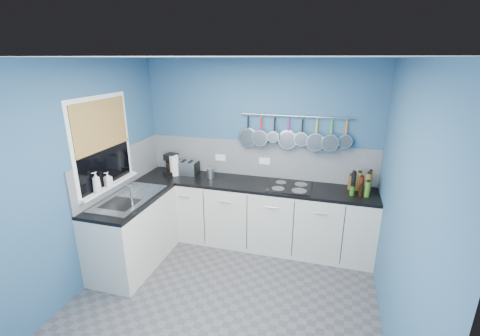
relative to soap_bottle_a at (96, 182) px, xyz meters
The scene contains 45 objects.
floor 1.93m from the soap_bottle_a, ahead, with size 3.20×3.00×0.02m, color #47474C.
ceiling 2.03m from the soap_bottle_a, ahead, with size 3.20×3.00×0.02m, color white.
wall_back 2.11m from the soap_bottle_a, 43.53° to the left, with size 3.20×0.02×2.50m, color #2D5479.
wall_front 2.19m from the soap_bottle_a, 45.68° to the right, with size 3.20×0.02×2.50m, color #2D5479.
wall_left 0.13m from the soap_bottle_a, 144.65° to the right, with size 0.02×3.00×2.50m, color #2D5479.
wall_right 3.14m from the soap_bottle_a, ahead, with size 0.02×3.00×2.50m, color #2D5479.
backsplash_back 2.10m from the soap_bottle_a, 43.09° to the left, with size 3.20×0.02×0.50m, color #A1A2A5.
backsplash_left 0.55m from the soap_bottle_a, 96.09° to the left, with size 0.02×1.80×0.50m, color #A1A2A5.
cabinet_run_back 2.05m from the soap_bottle_a, 36.77° to the left, with size 3.20×0.60×0.86m, color beige.
worktop_back 1.93m from the soap_bottle_a, 36.77° to the left, with size 3.20×0.60×0.04m, color black.
cabinet_run_left 0.81m from the soap_bottle_a, 46.60° to the left, with size 0.60×1.20×0.86m, color beige.
worktop_left 0.44m from the soap_bottle_a, 46.60° to the left, with size 0.60×1.20×0.04m, color black.
window_frame 0.45m from the soap_bottle_a, 100.48° to the left, with size 0.01×1.00×1.10m, color white.
window_glass 0.45m from the soap_bottle_a, 99.34° to the left, with size 0.01×0.90×1.00m, color black.
bamboo_blind 0.65m from the soap_bottle_a, 97.49° to the left, with size 0.01×0.90×0.55m, color #BD824D.
window_sill 0.28m from the soap_bottle_a, 94.70° to the left, with size 0.10×0.98×0.03m, color white.
sink_unit 0.43m from the soap_bottle_a, 46.60° to the left, with size 0.50×0.95×0.01m, color silver.
mixer_tap 0.42m from the soap_bottle_a, ahead, with size 0.12×0.08×0.26m, color silver, non-canonical shape.
socket_left 1.72m from the soap_bottle_a, 55.36° to the left, with size 0.15×0.01×0.09m, color white.
socket_right 2.16m from the soap_bottle_a, 41.03° to the left, with size 0.15×0.01×0.09m, color white.
pot_rail 2.54m from the soap_bottle_a, 34.46° to the left, with size 0.02×0.02×1.45m, color silver.
soap_bottle_a is the anchor object (origin of this frame).
soap_bottle_b 0.20m from the soap_bottle_a, 90.00° to the left, with size 0.08×0.08×0.17m, color white.
paper_towel 1.21m from the soap_bottle_a, 71.58° to the left, with size 0.13×0.13×0.29m, color white.
coffee_maker 1.22m from the soap_bottle_a, 75.23° to the left, with size 0.17×0.18×0.30m, color black, non-canonical shape.
toaster 1.35m from the soap_bottle_a, 65.86° to the left, with size 0.30×0.17×0.19m, color silver.
canister 1.50m from the soap_bottle_a, 51.87° to the left, with size 0.10×0.10×0.14m, color silver.
hob 2.33m from the soap_bottle_a, 28.86° to the left, with size 0.55×0.48×0.01m, color black.
pan_0 2.00m from the soap_bottle_a, 44.76° to the left, with size 0.26×0.05×0.45m, color silver, non-canonical shape.
pan_1 2.14m from the soap_bottle_a, 41.27° to the left, with size 0.22×0.10×0.41m, color silver, non-canonical shape.
pan_2 2.28m from the soap_bottle_a, 38.20° to the left, with size 0.16×0.13×0.35m, color silver, non-canonical shape.
pan_3 2.41m from the soap_bottle_a, 35.50° to the left, with size 0.25×0.06×0.44m, color silver, non-canonical shape.
pan_4 2.57m from the soap_bottle_a, 33.11° to the left, with size 0.19×0.09×0.38m, color silver, non-canonical shape.
pan_5 2.71m from the soap_bottle_a, 31.00° to the left, with size 0.24×0.10×0.43m, color silver, non-canonical shape.
pan_6 2.87m from the soap_bottle_a, 29.12° to the left, with size 0.22×0.12×0.41m, color silver, non-canonical shape.
pan_7 3.03m from the soap_bottle_a, 27.43° to the left, with size 0.18×0.08×0.37m, color silver, non-canonical shape.
condiment_0 3.25m from the soap_bottle_a, 22.61° to the left, with size 0.06×0.06×0.27m, color #8C5914.
condiment_1 3.14m from the soap_bottle_a, 23.56° to the left, with size 0.06×0.06×0.24m, color olive.
condiment_2 3.06m from the soap_bottle_a, 24.46° to the left, with size 0.07×0.07×0.19m, color brown.
condiment_3 3.19m from the soap_bottle_a, 21.07° to the left, with size 0.07×0.07×0.27m, color brown.
condiment_4 3.13m from the soap_bottle_a, 22.17° to the left, with size 0.06×0.06×0.21m, color #4C190C.
condiment_5 3.04m from the soap_bottle_a, 22.60° to the left, with size 0.06×0.06×0.26m, color black.
condiment_6 3.16m from the soap_bottle_a, 19.92° to the left, with size 0.07×0.07×0.19m, color #3F721E.
condiment_7 3.09m from the soap_bottle_a, 20.02° to the left, with size 0.05×0.05×0.14m, color black.
condiment_8 3.00m from the soap_bottle_a, 21.02° to the left, with size 0.06×0.06×0.11m, color #265919.
Camera 1 is at (0.97, -2.82, 2.49)m, focal length 24.65 mm.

